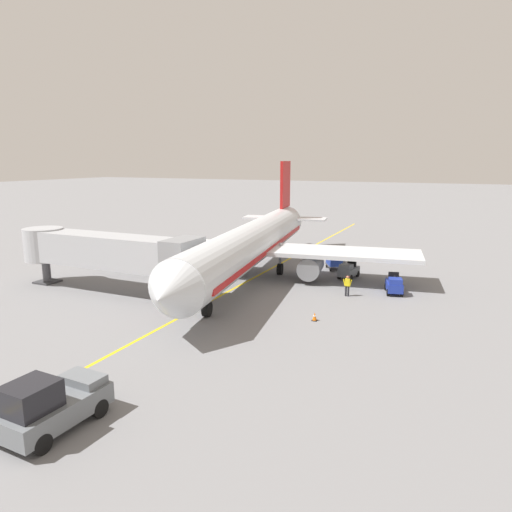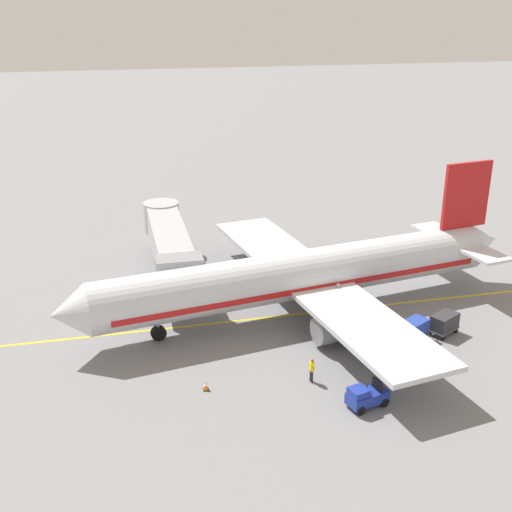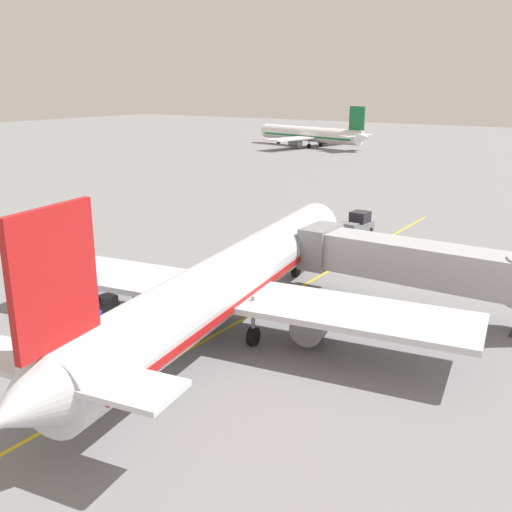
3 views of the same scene
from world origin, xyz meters
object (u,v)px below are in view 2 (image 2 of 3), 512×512
Objects in this scene: baggage_tug_lead at (366,396)px; baggage_cart_second_in_train at (444,322)px; baggage_tug_trailing at (388,351)px; baggage_cart_front at (414,329)px; ground_crew_wing_walker at (312,369)px; jet_bridge at (169,242)px; safety_cone_nose_left at (206,386)px; parked_airliner at (303,275)px.

baggage_tug_lead reaches higher than baggage_cart_second_in_train.
baggage_tug_trailing is 0.92× the size of baggage_cart_front.
baggage_tug_trailing reaches higher than baggage_cart_front.
ground_crew_wing_walker is (-1.31, 5.83, 0.24)m from baggage_tug_trailing.
jet_bridge is 29.11× the size of safety_cone_nose_left.
parked_airliner is 13.04m from safety_cone_nose_left.
parked_airliner is at bearing -133.82° from jet_bridge.
baggage_cart_front is 9.41m from ground_crew_wing_walker.
baggage_cart_front is at bearing -53.63° from baggage_tug_trailing.
baggage_tug_trailing is at bearing -77.32° from ground_crew_wing_walker.
baggage_tug_lead reaches higher than baggage_cart_front.
jet_bridge is at bearing 36.70° from baggage_tug_trailing.
baggage_cart_second_in_train is at bearing -122.23° from parked_airliner.
baggage_cart_second_in_train is at bearing -81.11° from baggage_cart_front.
baggage_cart_second_in_train is at bearing -51.36° from baggage_tug_lead.
baggage_tug_trailing reaches higher than baggage_cart_second_in_train.
baggage_cart_front is at bearing 98.89° from baggage_cart_second_in_train.
baggage_cart_second_in_train is 1.70× the size of ground_crew_wing_walker.
parked_airliner is at bearing 46.53° from baggage_cart_front.
baggage_tug_lead is at bearing 136.67° from baggage_cart_front.
baggage_tug_lead is 4.07m from ground_crew_wing_walker.
ground_crew_wing_walker reaches higher than baggage_tug_lead.
parked_airliner is 63.15× the size of safety_cone_nose_left.
baggage_cart_front is 2.62m from baggage_cart_second_in_train.
jet_bridge reaches higher than baggage_tug_lead.
parked_airliner reaches higher than baggage_cart_second_in_train.
jet_bridge reaches higher than baggage_cart_front.
baggage_tug_lead is 1.61× the size of ground_crew_wing_walker.
baggage_cart_front reaches higher than safety_cone_nose_left.
baggage_tug_lead is 0.95× the size of baggage_cart_second_in_train.
ground_crew_wing_walker is at bearing -95.10° from safety_cone_nose_left.
ground_crew_wing_walker is (3.31, 2.36, 0.24)m from baggage_tug_lead.
baggage_cart_second_in_train is (-14.59, -18.30, -2.51)m from jet_bridge.
ground_crew_wing_walker reaches higher than baggage_cart_front.
safety_cone_nose_left is at bearing 100.51° from baggage_cart_front.
baggage_cart_front is (6.78, -6.39, 0.24)m from baggage_tug_lead.
jet_bridge is 21.86m from baggage_cart_front.
parked_airliner reaches higher than baggage_tug_lead.
jet_bridge is 5.98× the size of baggage_cart_front.
safety_cone_nose_left is (-17.86, -0.26, -3.17)m from jet_bridge.
parked_airliner is at bearing 0.14° from baggage_tug_lead.
baggage_cart_front is at bearing -68.41° from ground_crew_wing_walker.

